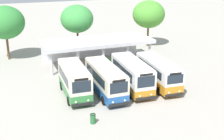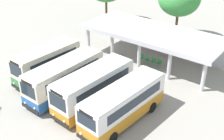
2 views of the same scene
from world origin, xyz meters
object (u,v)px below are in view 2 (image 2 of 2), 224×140
waiting_chair_end_by_column (141,57)px  waiting_chair_second_from_end (147,59)px  city_bus_middle_cream (94,87)px  city_bus_fourth_amber (124,103)px  waiting_chair_fourth_seat (159,63)px  waiting_chair_middle_seat (153,61)px  city_bus_second_in_row (65,77)px  city_bus_nearest_orange (47,63)px

waiting_chair_end_by_column → waiting_chair_second_from_end: 0.72m
city_bus_middle_cream → waiting_chair_end_by_column: bearing=97.2°
city_bus_fourth_amber → waiting_chair_fourth_seat: (-2.19, 9.55, -1.18)m
city_bus_fourth_amber → waiting_chair_middle_seat: city_bus_fourth_amber is taller
city_bus_second_in_row → waiting_chair_second_from_end: bearing=73.9°
city_bus_middle_cream → city_bus_nearest_orange: bearing=174.8°
city_bus_second_in_row → city_bus_middle_cream: (3.18, 0.19, 0.06)m
waiting_chair_middle_seat → city_bus_second_in_row: bearing=-109.9°
city_bus_nearest_orange → waiting_chair_end_by_column: (5.20, 8.68, -1.29)m
city_bus_middle_cream → waiting_chair_second_from_end: bearing=92.8°
city_bus_nearest_orange → city_bus_second_in_row: city_bus_nearest_orange is taller
city_bus_fourth_amber → waiting_chair_fourth_seat: city_bus_fourth_amber is taller
city_bus_middle_cream → waiting_chair_second_from_end: size_ratio=9.10×
city_bus_nearest_orange → city_bus_middle_cream: (6.36, -0.57, -0.00)m
city_bus_second_in_row → waiting_chair_middle_seat: bearing=70.1°
city_bus_fourth_amber → city_bus_second_in_row: bearing=179.9°
waiting_chair_second_from_end → waiting_chair_middle_seat: 0.72m
waiting_chair_fourth_seat → waiting_chair_second_from_end: bearing=-176.3°
waiting_chair_fourth_seat → waiting_chair_middle_seat: bearing=-179.8°
waiting_chair_end_by_column → waiting_chair_second_from_end: bearing=-0.6°
city_bus_nearest_orange → waiting_chair_second_from_end: city_bus_nearest_orange is taller
city_bus_nearest_orange → city_bus_second_in_row: 3.27m
waiting_chair_end_by_column → waiting_chair_second_from_end: (0.72, -0.01, 0.00)m
waiting_chair_end_by_column → city_bus_second_in_row: bearing=-102.0°
city_bus_middle_cream → waiting_chair_fourth_seat: size_ratio=9.10×
city_bus_nearest_orange → city_bus_middle_cream: size_ratio=0.89×
city_bus_second_in_row → waiting_chair_fourth_seat: city_bus_second_in_row is taller
waiting_chair_second_from_end → waiting_chair_middle_seat: same height
city_bus_middle_cream → waiting_chair_middle_seat: city_bus_middle_cream is taller
city_bus_nearest_orange → city_bus_fourth_amber: size_ratio=0.86×
waiting_chair_second_from_end → waiting_chair_middle_seat: size_ratio=1.00×
city_bus_fourth_amber → city_bus_nearest_orange: bearing=175.3°
city_bus_middle_cream → waiting_chair_fourth_seat: city_bus_middle_cream is taller
city_bus_middle_cream → waiting_chair_end_by_column: 9.42m
city_bus_fourth_amber → waiting_chair_fourth_seat: 9.87m
waiting_chair_middle_seat → city_bus_middle_cream: bearing=-91.7°
city_bus_nearest_orange → city_bus_second_in_row: (3.18, -0.77, -0.06)m
city_bus_middle_cream → waiting_chair_end_by_column: size_ratio=9.10×
city_bus_nearest_orange → waiting_chair_fourth_seat: 11.51m
city_bus_nearest_orange → city_bus_fourth_amber: (9.54, -0.78, -0.11)m
city_bus_middle_cream → waiting_chair_fourth_seat: bearing=84.0°
city_bus_nearest_orange → waiting_chair_middle_seat: city_bus_nearest_orange is taller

